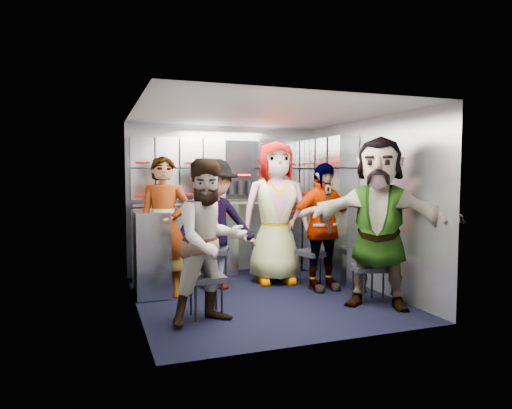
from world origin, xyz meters
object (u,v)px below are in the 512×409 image
object	(u,v)px
attendant_arc_e	(379,222)
attendant_arc_b	(215,225)
attendant_arc_d	(322,227)
attendant_arc_a	(210,241)
jump_seat_near_left	(206,280)
jump_seat_near_right	(368,270)
jump_seat_center	(271,250)
attendant_arc_c	(276,212)
jump_seat_mid_right	(315,254)
jump_seat_mid_left	(212,253)
attendant_standing	(164,227)

from	to	relation	value
attendant_arc_e	attendant_arc_b	bearing A→B (deg)	178.14
attendant_arc_d	attendant_arc_b	bearing A→B (deg)	155.87
attendant_arc_a	attendant_arc_e	world-z (taller)	attendant_arc_e
attendant_arc_b	attendant_arc_e	world-z (taller)	attendant_arc_e
jump_seat_near_left	jump_seat_near_right	size ratio (longest dim) A/B	1.01
jump_seat_near_left	jump_seat_center	bearing A→B (deg)	47.16
attendant_arc_d	attendant_arc_e	distance (m)	0.86
attendant_arc_b	attendant_arc_c	size ratio (longest dim) A/B	0.87
jump_seat_near_right	attendant_arc_b	xyz separation A→B (m)	(-1.46, 1.10, 0.44)
attendant_arc_c	jump_seat_center	bearing A→B (deg)	98.71
jump_seat_near_left	attendant_arc_a	xyz separation A→B (m)	(-0.00, -0.18, 0.41)
jump_seat_center	attendant_arc_a	distance (m)	1.93
attendant_arc_b	jump_seat_near_left	bearing A→B (deg)	-110.36
jump_seat_mid_right	jump_seat_near_right	size ratio (longest dim) A/B	1.12
jump_seat_mid_left	attendant_arc_a	distance (m)	1.49
attendant_arc_c	attendant_arc_e	xyz separation A→B (m)	(0.63, -1.35, -0.01)
jump_seat_near_left	jump_seat_mid_right	size ratio (longest dim) A/B	0.90
jump_seat_near_left	jump_seat_mid_left	size ratio (longest dim) A/B	0.82
jump_seat_near_left	attendant_arc_c	xyz separation A→B (m)	(1.20, 1.11, 0.55)
jump_seat_center	attendant_arc_d	bearing A→B (deg)	-61.45
jump_seat_near_left	jump_seat_mid_right	distance (m)	1.76
jump_seat_mid_left	jump_seat_near_left	bearing A→B (deg)	-106.72
jump_seat_center	attendant_arc_c	bearing A→B (deg)	-90.00
jump_seat_mid_right	attendant_arc_d	bearing A→B (deg)	-90.00
attendant_arc_e	attendant_standing	bearing A→B (deg)	-169.11
jump_seat_mid_left	attendant_arc_a	xyz separation A→B (m)	(-0.37, -1.40, 0.36)
jump_seat_near_right	attendant_arc_e	xyz separation A→B (m)	(-0.00, -0.18, 0.56)
attendant_standing	attendant_arc_d	size ratio (longest dim) A/B	1.05
attendant_standing	attendant_arc_e	world-z (taller)	attendant_arc_e
jump_seat_near_left	attendant_arc_a	world-z (taller)	attendant_arc_a
jump_seat_near_right	attendant_arc_d	bearing A→B (deg)	110.77
jump_seat_near_right	attendant_arc_c	size ratio (longest dim) A/B	0.23
jump_seat_near_left	attendant_arc_d	world-z (taller)	attendant_arc_d
jump_seat_near_right	attendant_arc_e	world-z (taller)	attendant_arc_e
jump_seat_mid_right	attendant_standing	distance (m)	1.91
jump_seat_near_right	attendant_standing	xyz separation A→B (m)	(-2.10, 0.96, 0.46)
attendant_arc_c	attendant_arc_d	world-z (taller)	attendant_arc_c
attendant_arc_b	attendant_standing	bearing A→B (deg)	-168.38
jump_seat_center	jump_seat_near_right	size ratio (longest dim) A/B	1.08
jump_seat_center	jump_seat_mid_right	world-z (taller)	jump_seat_mid_right
attendant_arc_e	jump_seat_mid_left	bearing A→B (deg)	174.39
attendant_arc_a	attendant_arc_b	distance (m)	1.27
jump_seat_center	attendant_arc_e	xyz separation A→B (m)	(0.63, -1.53, 0.51)
jump_seat_near_left	attendant_standing	world-z (taller)	attendant_standing
attendant_standing	jump_seat_near_right	bearing A→B (deg)	-13.49
attendant_arc_e	attendant_arc_d	bearing A→B (deg)	145.87
attendant_standing	attendant_arc_d	bearing A→B (deg)	1.24
jump_seat_center	jump_seat_mid_right	size ratio (longest dim) A/B	0.97
jump_seat_near_left	jump_seat_mid_right	bearing A→B (deg)	25.42
jump_seat_near_left	attendant_arc_a	distance (m)	0.45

